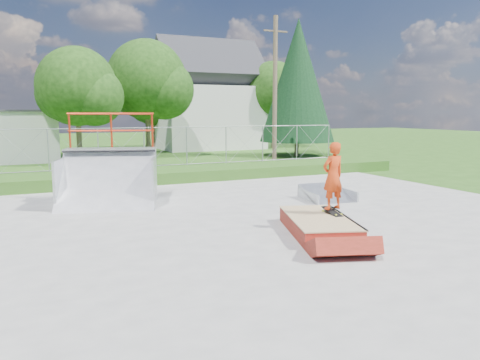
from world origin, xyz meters
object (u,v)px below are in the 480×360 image
(grind_box, at_px, (318,225))
(flat_bank_ramp, at_px, (327,194))
(skater, at_px, (333,179))
(quarter_pipe, at_px, (107,160))

(grind_box, relative_size, flat_bank_ramp, 1.99)
(grind_box, bearing_deg, flat_bank_ramp, 70.66)
(grind_box, distance_m, skater, 1.24)
(quarter_pipe, bearing_deg, skater, -33.05)
(skater, bearing_deg, quarter_pipe, -55.91)
(grind_box, xyz_separation_m, quarter_pipe, (-4.09, 5.71, 1.26))
(flat_bank_ramp, distance_m, skater, 4.18)
(skater, bearing_deg, flat_bank_ramp, -129.58)
(grind_box, bearing_deg, skater, 37.74)
(grind_box, bearing_deg, quarter_pipe, 144.39)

